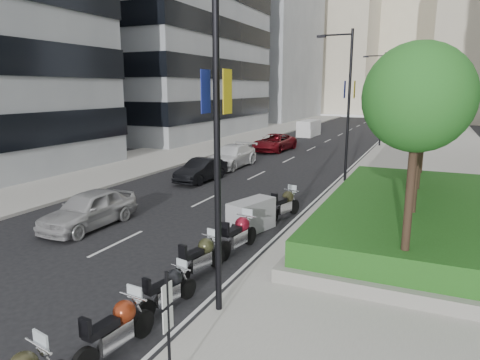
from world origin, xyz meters
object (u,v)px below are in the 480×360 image
Objects in this scene: motorcycle_3 at (201,257)px; car_d at (274,142)px; lamp_post_2 at (381,95)px; motorcycle_4 at (238,234)px; parking_sign at (168,325)px; lamp_post_0 at (211,115)px; car_a at (89,209)px; motorcycle_5 at (251,216)px; delivery_van at (308,129)px; car_b at (201,170)px; lamp_post_1 at (346,99)px; car_c at (231,156)px; motorcycle_1 at (117,329)px; motorcycle_6 at (285,204)px; motorcycle_2 at (168,289)px.

motorcycle_3 is 0.41× the size of car_d.
motorcycle_4 is (-1.15, -30.90, -4.42)m from lamp_post_2.
car_d is at bearing 106.21° from parking_sign.
lamp_post_0 is 9.94m from car_a.
motorcycle_5 is at bearing 18.16° from motorcycle_4.
car_a is 1.00× the size of delivery_van.
motorcycle_3 is at bearing -76.99° from delivery_van.
delivery_van is at bearing 28.09° from motorcycle_5.
parking_sign is 45.71m from delivery_van.
lamp_post_1 is at bearing 23.70° from car_b.
car_d reaches higher than car_b.
parking_sign is 0.59× the size of car_b.
lamp_post_2 is 29.07m from motorcycle_5.
lamp_post_2 is at bearing 63.15° from car_c.
lamp_post_1 is at bearing 91.88° from parking_sign.
motorcycle_1 is (-1.07, -37.42, -4.45)m from lamp_post_2.
car_a is 1.07× the size of car_b.
motorcycle_5 is 36.13m from delivery_van.
motorcycle_4 is 0.54× the size of car_a.
motorcycle_6 is at bearing 33.10° from car_a.
motorcycle_4 is at bearing -68.86° from car_d.
motorcycle_1 is 4.26m from motorcycle_3.
motorcycle_3 is 13.82m from car_b.
car_d reaches higher than motorcycle_5.
motorcycle_1 is 6.53m from motorcycle_4.
delivery_van reaches higher than motorcycle_2.
car_d is (-0.45, 24.13, 0.01)m from car_a.
motorcycle_3 is 0.97× the size of motorcycle_6.
motorcycle_3 is 0.41× the size of car_c.
motorcycle_2 is at bearing -67.81° from car_c.
motorcycle_2 is at bearing -173.04° from motorcycle_4.
car_a is at bearing 52.07° from motorcycle_1.
motorcycle_4 reaches higher than motorcycle_3.
motorcycle_2 is 6.63m from motorcycle_5.
parking_sign is (0.66, -38.00, -3.61)m from lamp_post_2.
parking_sign reaches higher than car_c.
motorcycle_1 is at bearing 161.47° from parking_sign.
car_b is at bearing -159.05° from lamp_post_1.
lamp_post_1 is at bearing 90.00° from lamp_post_0.
car_b reaches higher than motorcycle_5.
motorcycle_5 is 14.56m from car_c.
motorcycle_6 reaches higher than motorcycle_1.
motorcycle_6 is (0.45, 6.78, 0.03)m from motorcycle_3.
car_b is (-6.74, 12.06, 0.08)m from motorcycle_3.
lamp_post_0 is 6.14m from motorcycle_4.
lamp_post_2 is at bearing -34.69° from delivery_van.
motorcycle_3 is 0.54× the size of car_b.
car_b is at bearing 40.58° from motorcycle_3.
motorcycle_2 is 8.11m from car_a.
parking_sign reaches higher than motorcycle_5.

